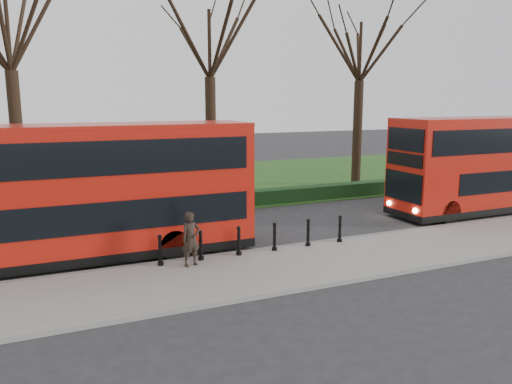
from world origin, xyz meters
name	(u,v)px	position (x,y,z in m)	size (l,w,h in m)	color
ground	(246,246)	(0.00, 0.00, 0.00)	(120.00, 120.00, 0.00)	#28282B
pavement	(280,268)	(0.00, -3.00, 0.07)	(60.00, 4.00, 0.15)	gray
kerb	(256,251)	(0.00, -1.00, 0.07)	(60.00, 0.25, 0.16)	slate
grass_verge	(159,185)	(0.00, 15.00, 0.03)	(60.00, 18.00, 0.06)	#254C19
hedge	(195,203)	(0.00, 6.80, 0.40)	(60.00, 0.90, 0.80)	black
yellow_line_outer	(253,251)	(0.00, -0.70, 0.01)	(60.00, 0.10, 0.01)	yellow
yellow_line_inner	(251,250)	(0.00, -0.50, 0.01)	(60.00, 0.10, 0.01)	yellow
tree_left	(7,21)	(-8.00, 10.00, 9.21)	(8.10, 8.10, 12.66)	black
tree_mid	(209,36)	(2.00, 10.00, 9.02)	(7.93, 7.93, 12.39)	black
tree_right	(361,45)	(12.00, 10.00, 8.95)	(7.88, 7.88, 12.31)	black
bollard_row	(257,239)	(-0.12, -1.35, 0.65)	(7.17, 0.15, 1.00)	black
bus_lead	(81,194)	(-5.85, 0.72, 2.39)	(11.94, 2.74, 4.75)	#B0180D
bus_rear	(498,164)	(14.07, 0.77, 2.38)	(11.86, 2.72, 4.72)	#B0180D
pedestrian	(191,239)	(-2.69, -1.79, 1.06)	(0.67, 0.44, 1.82)	black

